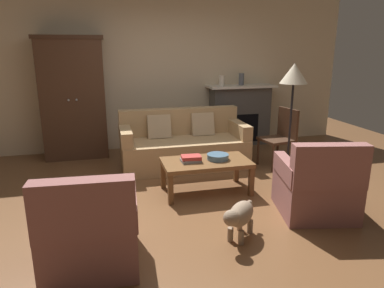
{
  "coord_description": "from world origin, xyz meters",
  "views": [
    {
      "loc": [
        -0.94,
        -3.88,
        1.81
      ],
      "look_at": [
        0.18,
        0.55,
        0.55
      ],
      "focal_mm": 33.23,
      "sensor_mm": 36.0,
      "label": 1
    }
  ],
  "objects_px": {
    "armoire": "(74,98)",
    "couch": "(183,146)",
    "mantel_vase_cream": "(222,80)",
    "coffee_table": "(206,165)",
    "mantel_vase_slate": "(241,79)",
    "armchair_near_left": "(90,232)",
    "dog": "(240,215)",
    "book_stack": "(191,159)",
    "side_chair_wooden": "(281,134)",
    "floor_lamp": "(294,80)",
    "fruit_bowl": "(218,157)",
    "armchair_near_right": "(317,188)",
    "fireplace": "(240,114)"
  },
  "relations": [
    {
      "from": "armoire",
      "to": "couch",
      "type": "xyz_separation_m",
      "value": [
        1.63,
        -0.92,
        -0.67
      ]
    },
    {
      "from": "armoire",
      "to": "mantel_vase_cream",
      "type": "relative_size",
      "value": 10.63
    },
    {
      "from": "coffee_table",
      "to": "mantel_vase_slate",
      "type": "relative_size",
      "value": 5.13
    },
    {
      "from": "coffee_table",
      "to": "mantel_vase_slate",
      "type": "bearing_deg",
      "value": 58.51
    },
    {
      "from": "armchair_near_left",
      "to": "dog",
      "type": "distance_m",
      "value": 1.38
    },
    {
      "from": "book_stack",
      "to": "side_chair_wooden",
      "type": "distance_m",
      "value": 1.76
    },
    {
      "from": "mantel_vase_cream",
      "to": "floor_lamp",
      "type": "xyz_separation_m",
      "value": [
        0.32,
        -1.96,
        0.17
      ]
    },
    {
      "from": "book_stack",
      "to": "coffee_table",
      "type": "bearing_deg",
      "value": -1.15
    },
    {
      "from": "fruit_bowl",
      "to": "mantel_vase_cream",
      "type": "height_order",
      "value": "mantel_vase_cream"
    },
    {
      "from": "couch",
      "to": "mantel_vase_slate",
      "type": "relative_size",
      "value": 8.96
    },
    {
      "from": "mantel_vase_cream",
      "to": "mantel_vase_slate",
      "type": "relative_size",
      "value": 0.87
    },
    {
      "from": "mantel_vase_slate",
      "to": "side_chair_wooden",
      "type": "distance_m",
      "value": 1.55
    },
    {
      "from": "fruit_bowl",
      "to": "floor_lamp",
      "type": "distance_m",
      "value": 1.41
    },
    {
      "from": "armchair_near_right",
      "to": "armchair_near_left",
      "type": "bearing_deg",
      "value": -170.6
    },
    {
      "from": "side_chair_wooden",
      "to": "dog",
      "type": "relative_size",
      "value": 1.95
    },
    {
      "from": "fruit_bowl",
      "to": "book_stack",
      "type": "height_order",
      "value": "book_stack"
    },
    {
      "from": "couch",
      "to": "book_stack",
      "type": "height_order",
      "value": "couch"
    },
    {
      "from": "couch",
      "to": "coffee_table",
      "type": "bearing_deg",
      "value": -87.63
    },
    {
      "from": "book_stack",
      "to": "mantel_vase_slate",
      "type": "distance_m",
      "value": 2.66
    },
    {
      "from": "coffee_table",
      "to": "mantel_vase_slate",
      "type": "xyz_separation_m",
      "value": [
        1.28,
        2.08,
        0.86
      ]
    },
    {
      "from": "fruit_bowl",
      "to": "mantel_vase_slate",
      "type": "distance_m",
      "value": 2.48
    },
    {
      "from": "mantel_vase_slate",
      "to": "dog",
      "type": "height_order",
      "value": "mantel_vase_slate"
    },
    {
      "from": "mantel_vase_slate",
      "to": "side_chair_wooden",
      "type": "height_order",
      "value": "mantel_vase_slate"
    },
    {
      "from": "armoire",
      "to": "dog",
      "type": "relative_size",
      "value": 4.28
    },
    {
      "from": "mantel_vase_slate",
      "to": "side_chair_wooden",
      "type": "bearing_deg",
      "value": -84.44
    },
    {
      "from": "fireplace",
      "to": "dog",
      "type": "height_order",
      "value": "fireplace"
    },
    {
      "from": "couch",
      "to": "armchair_near_right",
      "type": "distance_m",
      "value": 2.27
    },
    {
      "from": "armchair_near_left",
      "to": "floor_lamp",
      "type": "height_order",
      "value": "floor_lamp"
    },
    {
      "from": "mantel_vase_slate",
      "to": "side_chair_wooden",
      "type": "relative_size",
      "value": 0.24
    },
    {
      "from": "mantel_vase_slate",
      "to": "book_stack",
      "type": "bearing_deg",
      "value": -125.3
    },
    {
      "from": "mantel_vase_cream",
      "to": "dog",
      "type": "xyz_separation_m",
      "value": [
        -0.91,
        -3.27,
        -0.97
      ]
    },
    {
      "from": "fruit_bowl",
      "to": "side_chair_wooden",
      "type": "relative_size",
      "value": 0.31
    },
    {
      "from": "couch",
      "to": "dog",
      "type": "distance_m",
      "value": 2.3
    },
    {
      "from": "couch",
      "to": "mantel_vase_cream",
      "type": "bearing_deg",
      "value": 46.1
    },
    {
      "from": "fireplace",
      "to": "fruit_bowl",
      "type": "bearing_deg",
      "value": -118.19
    },
    {
      "from": "armchair_near_right",
      "to": "book_stack",
      "type": "bearing_deg",
      "value": 142.58
    },
    {
      "from": "book_stack",
      "to": "floor_lamp",
      "type": "distance_m",
      "value": 1.69
    },
    {
      "from": "couch",
      "to": "book_stack",
      "type": "xyz_separation_m",
      "value": [
        -0.15,
        -1.1,
        0.14
      ]
    },
    {
      "from": "book_stack",
      "to": "fruit_bowl",
      "type": "bearing_deg",
      "value": 1.3
    },
    {
      "from": "mantel_vase_slate",
      "to": "armchair_near_left",
      "type": "distance_m",
      "value": 4.4
    },
    {
      "from": "dog",
      "to": "coffee_table",
      "type": "bearing_deg",
      "value": 89.41
    },
    {
      "from": "mantel_vase_cream",
      "to": "book_stack",
      "type": "bearing_deg",
      "value": -117.72
    },
    {
      "from": "armoire",
      "to": "dog",
      "type": "distance_m",
      "value": 3.69
    },
    {
      "from": "fireplace",
      "to": "dog",
      "type": "distance_m",
      "value": 3.55
    },
    {
      "from": "coffee_table",
      "to": "armchair_near_left",
      "type": "relative_size",
      "value": 1.25
    },
    {
      "from": "side_chair_wooden",
      "to": "floor_lamp",
      "type": "bearing_deg",
      "value": -108.67
    },
    {
      "from": "couch",
      "to": "mantel_vase_cream",
      "type": "distance_m",
      "value": 1.63
    },
    {
      "from": "mantel_vase_slate",
      "to": "dog",
      "type": "relative_size",
      "value": 0.46
    },
    {
      "from": "armchair_near_right",
      "to": "couch",
      "type": "bearing_deg",
      "value": 117.38
    },
    {
      "from": "armchair_near_left",
      "to": "side_chair_wooden",
      "type": "bearing_deg",
      "value": 35.78
    }
  ]
}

